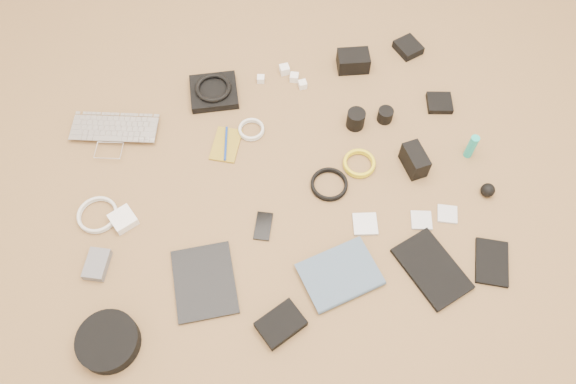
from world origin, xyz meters
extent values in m
cube|color=brown|center=(0.00, 0.00, -0.02)|extent=(4.00, 4.00, 0.04)
imported|color=silver|center=(-0.55, 0.32, 0.01)|extent=(0.35, 0.28, 0.02)
cube|color=black|center=(-0.17, 0.45, 0.02)|extent=(0.18, 0.17, 0.03)
torus|color=black|center=(-0.17, 0.45, 0.04)|extent=(0.17, 0.17, 0.02)
cube|color=white|center=(0.01, 0.47, 0.01)|extent=(0.03, 0.03, 0.03)
cube|color=white|center=(0.13, 0.45, 0.01)|extent=(0.04, 0.04, 0.03)
cube|color=white|center=(0.11, 0.50, 0.02)|extent=(0.04, 0.04, 0.03)
cube|color=white|center=(0.16, 0.41, 0.01)|extent=(0.03, 0.03, 0.03)
cube|color=black|center=(0.37, 0.47, 0.03)|extent=(0.13, 0.10, 0.07)
cube|color=black|center=(0.60, 0.50, 0.02)|extent=(0.11, 0.12, 0.03)
cube|color=olive|center=(-0.16, 0.21, 0.00)|extent=(0.14, 0.16, 0.01)
cylinder|color=navy|center=(-0.16, 0.21, 0.01)|extent=(0.04, 0.14, 0.01)
torus|color=silver|center=(-0.07, 0.25, 0.01)|extent=(0.11, 0.11, 0.01)
cylinder|color=black|center=(0.30, 0.20, 0.03)|extent=(0.08, 0.08, 0.07)
cylinder|color=black|center=(0.41, 0.20, 0.03)|extent=(0.07, 0.07, 0.05)
cube|color=black|center=(0.63, 0.22, 0.01)|extent=(0.11, 0.11, 0.02)
cube|color=white|center=(-0.54, -0.01, 0.02)|extent=(0.10, 0.10, 0.03)
torus|color=silver|center=(-0.62, 0.02, 0.01)|extent=(0.14, 0.14, 0.01)
torus|color=black|center=(0.15, -0.02, 0.01)|extent=(0.14, 0.14, 0.01)
torus|color=yellow|center=(0.27, 0.03, 0.01)|extent=(0.14, 0.14, 0.01)
cube|color=black|center=(0.45, -0.01, 0.04)|extent=(0.07, 0.12, 0.08)
cylinder|color=#1AAF9F|center=(0.65, 0.00, 0.05)|extent=(0.04, 0.04, 0.10)
cube|color=#5D5E63|center=(-0.63, -0.15, 0.01)|extent=(0.10, 0.12, 0.03)
cube|color=black|center=(-0.31, -0.27, 0.01)|extent=(0.19, 0.24, 0.01)
cube|color=black|center=(-0.10, -0.13, 0.00)|extent=(0.08, 0.11, 0.01)
cube|color=silver|center=(0.23, -0.19, 0.01)|extent=(0.09, 0.09, 0.01)
cube|color=silver|center=(0.41, -0.21, 0.00)|extent=(0.08, 0.08, 0.01)
cube|color=silver|center=(0.50, -0.21, 0.00)|extent=(0.08, 0.08, 0.01)
sphere|color=black|center=(0.65, -0.16, 0.02)|extent=(0.06, 0.06, 0.05)
cylinder|color=black|center=(-0.60, -0.40, 0.02)|extent=(0.23, 0.23, 0.05)
cube|color=black|center=(-0.11, -0.46, 0.02)|extent=(0.16, 0.14, 0.03)
imported|color=#40566D|center=(0.12, -0.43, 0.01)|extent=(0.26, 0.22, 0.02)
cube|color=black|center=(0.39, -0.38, 0.01)|extent=(0.21, 0.27, 0.02)
cube|color=black|center=(0.58, -0.40, 0.01)|extent=(0.15, 0.18, 0.01)
camera|label=1|loc=(-0.19, -0.91, 1.64)|focal=35.00mm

